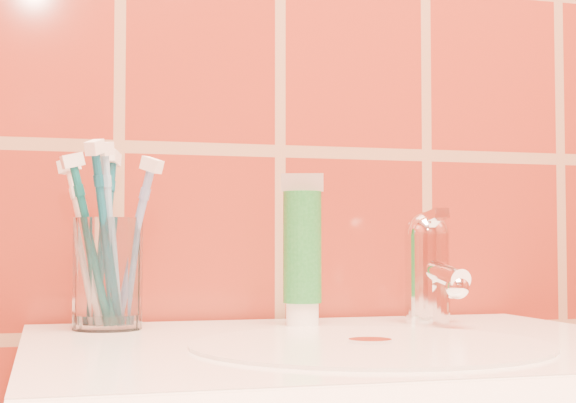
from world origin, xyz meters
name	(u,v)px	position (x,y,z in m)	size (l,w,h in m)	color
glass_tumbler	(108,274)	(-0.20, 1.11, 0.91)	(0.07, 0.07, 0.11)	white
toothpaste_tube	(302,254)	(0.00, 1.11, 0.92)	(0.04, 0.04, 0.16)	white
faucet	(429,264)	(0.14, 1.09, 0.91)	(0.05, 0.11, 0.12)	white
toothbrush_0	(133,245)	(-0.18, 1.10, 0.93)	(0.06, 0.06, 0.18)	#6982BB
toothbrush_1	(92,243)	(-0.22, 1.10, 0.94)	(0.06, 0.03, 0.18)	#0C676C
toothbrush_2	(85,244)	(-0.22, 1.12, 0.93)	(0.06, 0.05, 0.18)	white
toothbrush_3	(106,239)	(-0.20, 1.13, 0.94)	(0.04, 0.06, 0.19)	#0C566B
toothbrush_4	(110,237)	(-0.20, 1.10, 0.94)	(0.04, 0.05, 0.19)	#7CB4DD
toothbrush_5	(106,238)	(-0.20, 1.09, 0.94)	(0.05, 0.07, 0.19)	#0C5068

